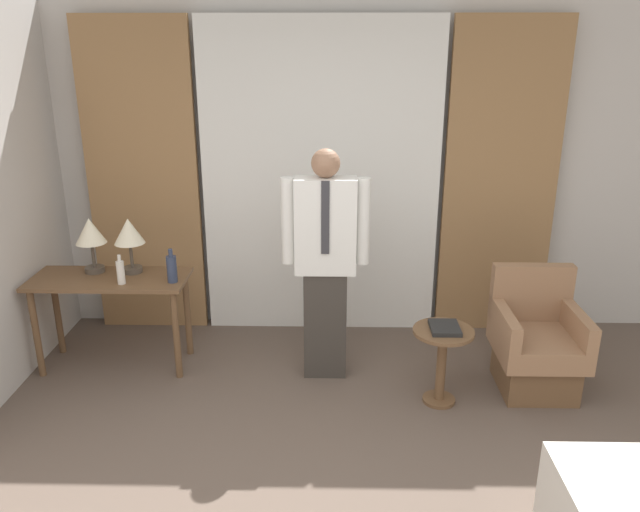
{
  "coord_description": "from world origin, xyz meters",
  "views": [
    {
      "loc": [
        0.1,
        -2.31,
        2.39
      ],
      "look_at": [
        0.02,
        1.71,
        0.99
      ],
      "focal_mm": 35.0,
      "sensor_mm": 36.0,
      "label": 1
    }
  ],
  "objects_px": {
    "desk": "(111,292)",
    "bottle_by_lamp": "(121,272)",
    "table_lamp_right": "(129,234)",
    "armchair": "(536,346)",
    "bottle_near_edge": "(172,268)",
    "side_table": "(442,353)",
    "person": "(325,258)",
    "table_lamp_left": "(90,234)",
    "book": "(445,328)"
  },
  "relations": [
    {
      "from": "table_lamp_left",
      "to": "armchair",
      "type": "distance_m",
      "value": 3.35
    },
    {
      "from": "table_lamp_right",
      "to": "bottle_by_lamp",
      "type": "distance_m",
      "value": 0.32
    },
    {
      "from": "table_lamp_left",
      "to": "side_table",
      "type": "height_order",
      "value": "table_lamp_left"
    },
    {
      "from": "bottle_near_edge",
      "to": "armchair",
      "type": "xyz_separation_m",
      "value": [
        2.62,
        -0.18,
        -0.5
      ]
    },
    {
      "from": "table_lamp_left",
      "to": "person",
      "type": "relative_size",
      "value": 0.25
    },
    {
      "from": "desk",
      "to": "armchair",
      "type": "height_order",
      "value": "armchair"
    },
    {
      "from": "desk",
      "to": "person",
      "type": "distance_m",
      "value": 1.64
    },
    {
      "from": "armchair",
      "to": "bottle_by_lamp",
      "type": "bearing_deg",
      "value": 177.38
    },
    {
      "from": "desk",
      "to": "person",
      "type": "bearing_deg",
      "value": -3.8
    },
    {
      "from": "table_lamp_left",
      "to": "side_table",
      "type": "relative_size",
      "value": 0.77
    },
    {
      "from": "armchair",
      "to": "bottle_near_edge",
      "type": "bearing_deg",
      "value": 176.07
    },
    {
      "from": "bottle_near_edge",
      "to": "book",
      "type": "bearing_deg",
      "value": -11.79
    },
    {
      "from": "table_lamp_right",
      "to": "side_table",
      "type": "distance_m",
      "value": 2.43
    },
    {
      "from": "bottle_by_lamp",
      "to": "person",
      "type": "bearing_deg",
      "value": 0.62
    },
    {
      "from": "desk",
      "to": "book",
      "type": "height_order",
      "value": "desk"
    },
    {
      "from": "table_lamp_left",
      "to": "table_lamp_right",
      "type": "distance_m",
      "value": 0.29
    },
    {
      "from": "desk",
      "to": "armchair",
      "type": "distance_m",
      "value": 3.14
    },
    {
      "from": "bottle_near_edge",
      "to": "side_table",
      "type": "distance_m",
      "value": 2.01
    },
    {
      "from": "person",
      "to": "armchair",
      "type": "xyz_separation_m",
      "value": [
        1.51,
        -0.15,
        -0.6
      ]
    },
    {
      "from": "side_table",
      "to": "book",
      "type": "relative_size",
      "value": 2.36
    },
    {
      "from": "table_lamp_left",
      "to": "book",
      "type": "xyz_separation_m",
      "value": [
        2.56,
        -0.59,
        -0.46
      ]
    },
    {
      "from": "desk",
      "to": "table_lamp_right",
      "type": "xyz_separation_m",
      "value": [
        0.14,
        0.11,
        0.42
      ]
    },
    {
      "from": "bottle_near_edge",
      "to": "side_table",
      "type": "height_order",
      "value": "bottle_near_edge"
    },
    {
      "from": "table_lamp_right",
      "to": "side_table",
      "type": "xyz_separation_m",
      "value": [
        2.26,
        -0.59,
        -0.65
      ]
    },
    {
      "from": "person",
      "to": "side_table",
      "type": "xyz_separation_m",
      "value": [
        0.8,
        -0.37,
        -0.55
      ]
    },
    {
      "from": "bottle_near_edge",
      "to": "person",
      "type": "bearing_deg",
      "value": -1.42
    },
    {
      "from": "book",
      "to": "table_lamp_left",
      "type": "bearing_deg",
      "value": 166.96
    },
    {
      "from": "person",
      "to": "book",
      "type": "height_order",
      "value": "person"
    },
    {
      "from": "table_lamp_left",
      "to": "desk",
      "type": "bearing_deg",
      "value": -37.96
    },
    {
      "from": "table_lamp_right",
      "to": "book",
      "type": "distance_m",
      "value": 2.39
    },
    {
      "from": "bottle_by_lamp",
      "to": "armchair",
      "type": "height_order",
      "value": "bottle_by_lamp"
    },
    {
      "from": "table_lamp_left",
      "to": "table_lamp_right",
      "type": "xyz_separation_m",
      "value": [
        0.29,
        0.0,
        0.0
      ]
    },
    {
      "from": "desk",
      "to": "table_lamp_left",
      "type": "bearing_deg",
      "value": 142.04
    },
    {
      "from": "bottle_by_lamp",
      "to": "side_table",
      "type": "xyz_separation_m",
      "value": [
        2.27,
        -0.36,
        -0.44
      ]
    },
    {
      "from": "table_lamp_left",
      "to": "book",
      "type": "distance_m",
      "value": 2.67
    },
    {
      "from": "table_lamp_right",
      "to": "bottle_near_edge",
      "type": "xyz_separation_m",
      "value": [
        0.35,
        -0.19,
        -0.2
      ]
    },
    {
      "from": "table_lamp_right",
      "to": "bottle_near_edge",
      "type": "height_order",
      "value": "table_lamp_right"
    },
    {
      "from": "book",
      "to": "bottle_near_edge",
      "type": "bearing_deg",
      "value": 168.21
    },
    {
      "from": "bottle_by_lamp",
      "to": "side_table",
      "type": "height_order",
      "value": "bottle_by_lamp"
    },
    {
      "from": "table_lamp_right",
      "to": "person",
      "type": "bearing_deg",
      "value": -8.54
    },
    {
      "from": "table_lamp_left",
      "to": "armchair",
      "type": "relative_size",
      "value": 0.49
    },
    {
      "from": "table_lamp_right",
      "to": "armchair",
      "type": "bearing_deg",
      "value": -7.14
    },
    {
      "from": "bottle_near_edge",
      "to": "person",
      "type": "distance_m",
      "value": 1.12
    },
    {
      "from": "armchair",
      "to": "person",
      "type": "bearing_deg",
      "value": 174.22
    },
    {
      "from": "bottle_near_edge",
      "to": "side_table",
      "type": "bearing_deg",
      "value": -11.88
    },
    {
      "from": "bottle_by_lamp",
      "to": "bottle_near_edge",
      "type": "bearing_deg",
      "value": 6.9
    },
    {
      "from": "desk",
      "to": "bottle_by_lamp",
      "type": "distance_m",
      "value": 0.28
    },
    {
      "from": "person",
      "to": "armchair",
      "type": "distance_m",
      "value": 1.63
    },
    {
      "from": "desk",
      "to": "bottle_by_lamp",
      "type": "xyz_separation_m",
      "value": [
        0.14,
        -0.12,
        0.21
      ]
    },
    {
      "from": "desk",
      "to": "book",
      "type": "relative_size",
      "value": 4.96
    }
  ]
}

